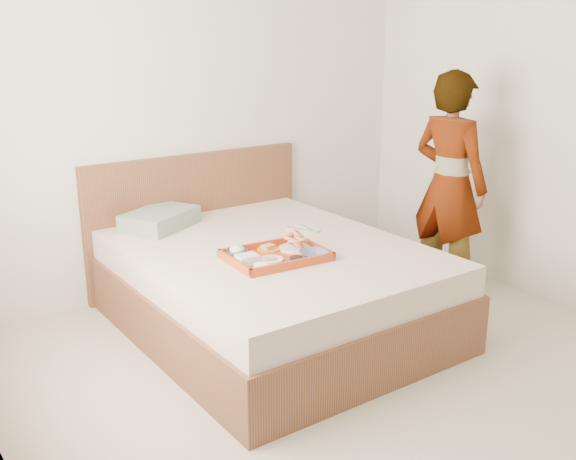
% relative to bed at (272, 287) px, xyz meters
% --- Properties ---
extents(ground, '(3.50, 4.00, 0.01)m').
position_rel_bed_xyz_m(ground, '(0.05, -1.00, -0.27)').
color(ground, beige).
rests_on(ground, ground).
extents(wall_back, '(3.50, 0.01, 2.60)m').
position_rel_bed_xyz_m(wall_back, '(0.05, 1.00, 1.04)').
color(wall_back, silver).
rests_on(wall_back, ground).
extents(bed, '(1.65, 2.00, 0.53)m').
position_rel_bed_xyz_m(bed, '(0.00, 0.00, 0.00)').
color(bed, brown).
rests_on(bed, ground).
extents(headboard, '(1.65, 0.06, 0.95)m').
position_rel_bed_xyz_m(headboard, '(0.00, 0.97, 0.21)').
color(headboard, brown).
rests_on(headboard, ground).
extents(pillow, '(0.58, 0.51, 0.11)m').
position_rel_bed_xyz_m(pillow, '(-0.38, 0.76, 0.32)').
color(pillow, gray).
rests_on(pillow, bed).
extents(tray, '(0.57, 0.44, 0.05)m').
position_rel_bed_xyz_m(tray, '(-0.11, -0.21, 0.29)').
color(tray, '#AB4413').
rests_on(tray, bed).
extents(prawn_plate, '(0.20, 0.20, 0.01)m').
position_rel_bed_xyz_m(prawn_plate, '(0.06, -0.16, 0.29)').
color(prawn_plate, white).
rests_on(prawn_plate, tray).
extents(navy_bowl_big, '(0.17, 0.17, 0.04)m').
position_rel_bed_xyz_m(navy_bowl_big, '(0.06, -0.34, 0.30)').
color(navy_bowl_big, '#182046').
rests_on(navy_bowl_big, tray).
extents(sauce_dish, '(0.09, 0.09, 0.03)m').
position_rel_bed_xyz_m(sauce_dish, '(-0.07, -0.35, 0.29)').
color(sauce_dish, black).
rests_on(sauce_dish, tray).
extents(meat_plate, '(0.14, 0.14, 0.01)m').
position_rel_bed_xyz_m(meat_plate, '(-0.16, -0.24, 0.28)').
color(meat_plate, white).
rests_on(meat_plate, tray).
extents(bread_plate, '(0.14, 0.14, 0.01)m').
position_rel_bed_xyz_m(bread_plate, '(-0.08, -0.08, 0.28)').
color(bread_plate, orange).
rests_on(bread_plate, tray).
extents(salad_bowl, '(0.13, 0.13, 0.04)m').
position_rel_bed_xyz_m(salad_bowl, '(-0.28, -0.07, 0.30)').
color(salad_bowl, '#182046').
rests_on(salad_bowl, tray).
extents(plastic_tub, '(0.12, 0.10, 0.05)m').
position_rel_bed_xyz_m(plastic_tub, '(-0.30, -0.21, 0.30)').
color(plastic_tub, silver).
rests_on(plastic_tub, tray).
extents(cheese_round, '(0.09, 0.09, 0.03)m').
position_rel_bed_xyz_m(cheese_round, '(-0.29, -0.33, 0.29)').
color(cheese_round, white).
rests_on(cheese_round, tray).
extents(dinner_plate, '(0.23, 0.23, 0.01)m').
position_rel_bed_xyz_m(dinner_plate, '(0.36, 0.16, 0.27)').
color(dinner_plate, white).
rests_on(dinner_plate, bed).
extents(person, '(0.42, 0.60, 1.54)m').
position_rel_bed_xyz_m(person, '(1.32, -0.20, 0.50)').
color(person, silver).
rests_on(person, ground).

